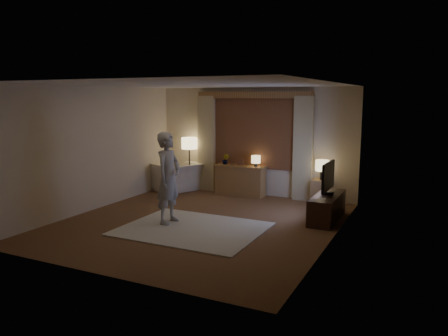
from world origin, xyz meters
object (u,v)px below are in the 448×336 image
Objects in this scene: sideboard at (240,181)px; person at (169,178)px; armchair at (176,177)px; tv_stand at (327,207)px; side_table at (321,192)px.

person is at bearing -94.95° from sideboard.
tv_stand is (4.09, -1.05, -0.10)m from armchair.
tv_stand is at bearing -71.52° from side_table.
side_table is at bearing 108.48° from tv_stand.
sideboard is 2.71m from tv_stand.
armchair is at bearing -177.57° from side_table.
tv_stand is (0.40, -1.21, -0.03)m from side_table.
person reaches higher than sideboard.
armchair is (-1.70, -0.21, 0.00)m from sideboard.
sideboard reaches higher than tv_stand.
person is at bearing -129.18° from side_table.
person reaches higher than side_table.
side_table is 1.27m from tv_stand.
side_table is at bearing -39.98° from person.
sideboard is at bearing 121.81° from armchair.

